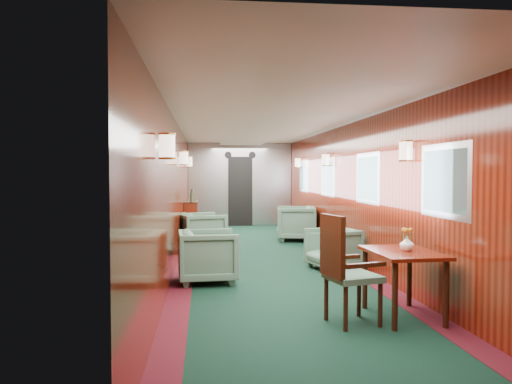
% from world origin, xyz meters
% --- Properties ---
extents(room, '(12.00, 12.10, 2.40)m').
position_xyz_m(room, '(0.00, 0.00, 1.63)').
color(room, black).
rests_on(room, ground).
extents(bulkhead, '(2.98, 0.17, 2.39)m').
position_xyz_m(bulkhead, '(0.00, 5.91, 1.18)').
color(bulkhead, '#A0A3A7').
rests_on(bulkhead, ground).
extents(windows_right, '(0.02, 8.60, 0.80)m').
position_xyz_m(windows_right, '(1.49, 0.25, 1.45)').
color(windows_right, '#B0B2B8').
rests_on(windows_right, ground).
extents(wall_sconces, '(2.97, 7.97, 0.25)m').
position_xyz_m(wall_sconces, '(0.00, 0.57, 1.79)').
color(wall_sconces, beige).
rests_on(wall_sconces, ground).
extents(dining_table, '(0.70, 0.97, 0.71)m').
position_xyz_m(dining_table, '(1.05, -3.49, 0.60)').
color(dining_table, maroon).
rests_on(dining_table, ground).
extents(side_chair, '(0.60, 0.62, 1.12)m').
position_xyz_m(side_chair, '(0.36, -3.66, 0.61)').
color(side_chair, '#1F4839').
rests_on(side_chair, ground).
extents(credenza, '(0.31, 0.98, 1.15)m').
position_xyz_m(credenza, '(-1.34, 3.19, 0.45)').
color(credenza, maroon).
rests_on(credenza, ground).
extents(flower_vase, '(0.17, 0.17, 0.15)m').
position_xyz_m(flower_vase, '(1.10, -3.48, 0.79)').
color(flower_vase, white).
rests_on(flower_vase, dining_table).
extents(armchair_left_near, '(0.87, 0.84, 0.74)m').
position_xyz_m(armchair_left_near, '(-0.98, -1.56, 0.37)').
color(armchair_left_near, '#1F4839').
rests_on(armchair_left_near, ground).
extents(armchair_left_far, '(1.04, 1.03, 0.76)m').
position_xyz_m(armchair_left_far, '(-1.08, 1.24, 0.38)').
color(armchair_left_far, '#1F4839').
rests_on(armchair_left_far, ground).
extents(armchair_right_near, '(0.89, 0.87, 0.65)m').
position_xyz_m(armchair_right_near, '(1.01, -0.78, 0.33)').
color(armchair_right_near, '#1F4839').
rests_on(armchair_right_near, ground).
extents(armchair_right_far, '(0.98, 0.95, 0.79)m').
position_xyz_m(armchair_right_far, '(1.03, 2.57, 0.39)').
color(armchair_right_far, '#1F4839').
rests_on(armchair_right_far, ground).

